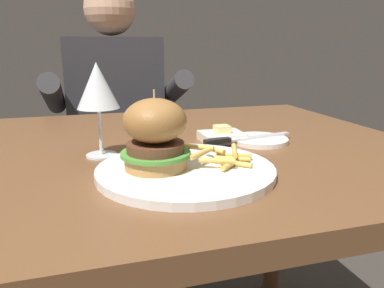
% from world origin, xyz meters
% --- Properties ---
extents(dining_table, '(1.22, 0.87, 0.74)m').
position_xyz_m(dining_table, '(0.00, 0.00, 0.65)').
color(dining_table, brown).
rests_on(dining_table, ground).
extents(main_plate, '(0.30, 0.30, 0.01)m').
position_xyz_m(main_plate, '(0.04, -0.20, 0.75)').
color(main_plate, white).
rests_on(main_plate, dining_table).
extents(burger_sandwich, '(0.12, 0.12, 0.13)m').
position_xyz_m(burger_sandwich, '(-0.01, -0.19, 0.81)').
color(burger_sandwich, '#B78447').
rests_on(burger_sandwich, main_plate).
extents(fries_pile, '(0.13, 0.10, 0.03)m').
position_xyz_m(fries_pile, '(0.11, -0.20, 0.77)').
color(fries_pile, gold).
rests_on(fries_pile, main_plate).
extents(wine_glass, '(0.08, 0.08, 0.18)m').
position_xyz_m(wine_glass, '(-0.09, -0.05, 0.87)').
color(wine_glass, silver).
rests_on(wine_glass, dining_table).
extents(bread_plate, '(0.13, 0.13, 0.01)m').
position_xyz_m(bread_plate, '(0.26, -0.03, 0.74)').
color(bread_plate, white).
rests_on(bread_plate, dining_table).
extents(table_knife, '(0.22, 0.05, 0.01)m').
position_xyz_m(table_knife, '(0.21, -0.04, 0.75)').
color(table_knife, silver).
rests_on(table_knife, bread_plate).
extents(butter_dish, '(0.10, 0.08, 0.04)m').
position_xyz_m(butter_dish, '(0.18, 0.00, 0.75)').
color(butter_dish, white).
rests_on(butter_dish, dining_table).
extents(diner_person, '(0.51, 0.36, 1.18)m').
position_xyz_m(diner_person, '(0.01, 0.71, 0.56)').
color(diner_person, '#282833').
rests_on(diner_person, ground).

